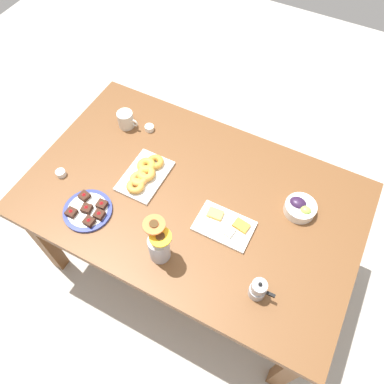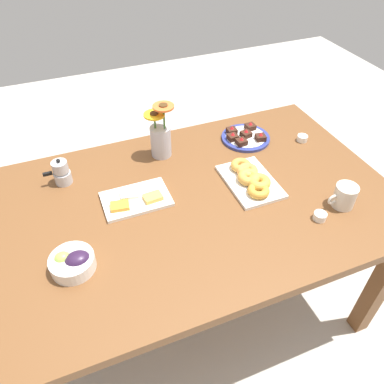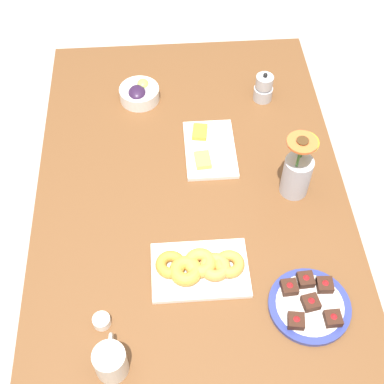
% 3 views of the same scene
% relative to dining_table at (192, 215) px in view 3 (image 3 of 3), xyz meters
% --- Properties ---
extents(ground_plane, '(6.00, 6.00, 0.00)m').
position_rel_dining_table_xyz_m(ground_plane, '(0.00, 0.00, -0.65)').
color(ground_plane, '#B7B2A8').
extents(dining_table, '(1.60, 1.00, 0.74)m').
position_rel_dining_table_xyz_m(dining_table, '(0.00, 0.00, 0.00)').
color(dining_table, brown).
rests_on(dining_table, ground_plane).
extents(coffee_mug, '(0.12, 0.08, 0.09)m').
position_rel_dining_table_xyz_m(coffee_mug, '(-0.53, 0.24, 0.13)').
color(coffee_mug, beige).
rests_on(coffee_mug, dining_table).
extents(grape_bowl, '(0.15, 0.15, 0.07)m').
position_rel_dining_table_xyz_m(grape_bowl, '(0.48, 0.16, 0.12)').
color(grape_bowl, white).
rests_on(grape_bowl, dining_table).
extents(cheese_platter, '(0.26, 0.17, 0.03)m').
position_rel_dining_table_xyz_m(cheese_platter, '(0.21, -0.07, 0.10)').
color(cheese_platter, white).
rests_on(cheese_platter, dining_table).
extents(croissant_platter, '(0.19, 0.29, 0.05)m').
position_rel_dining_table_xyz_m(croissant_platter, '(-0.26, -0.00, 0.11)').
color(croissant_platter, white).
rests_on(croissant_platter, dining_table).
extents(jam_cup_honey, '(0.05, 0.05, 0.03)m').
position_rel_dining_table_xyz_m(jam_cup_honey, '(-0.40, 0.27, 0.10)').
color(jam_cup_honey, white).
rests_on(jam_cup_honey, dining_table).
extents(dessert_plate, '(0.23, 0.23, 0.05)m').
position_rel_dining_table_xyz_m(dessert_plate, '(-0.39, -0.30, 0.10)').
color(dessert_plate, navy).
rests_on(dessert_plate, dining_table).
extents(flower_vase, '(0.12, 0.11, 0.25)m').
position_rel_dining_table_xyz_m(flower_vase, '(0.02, -0.33, 0.17)').
color(flower_vase, '#B2B2BC').
rests_on(flower_vase, dining_table).
extents(moka_pot, '(0.11, 0.07, 0.12)m').
position_rel_dining_table_xyz_m(moka_pot, '(0.45, -0.29, 0.13)').
color(moka_pot, '#B7B7BC').
rests_on(moka_pot, dining_table).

